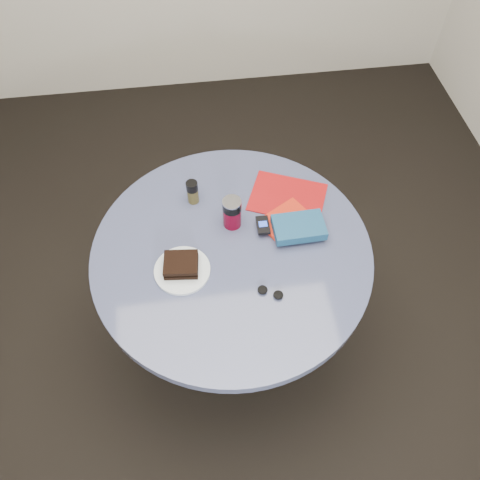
{
  "coord_description": "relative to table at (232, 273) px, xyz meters",
  "views": [
    {
      "loc": [
        -0.09,
        -0.93,
        2.13
      ],
      "look_at": [
        0.03,
        0.0,
        0.8
      ],
      "focal_mm": 35.0,
      "sensor_mm": 36.0,
      "label": 1
    }
  ],
  "objects": [
    {
      "name": "headphones",
      "position": [
        0.11,
        -0.2,
        0.17
      ],
      "size": [
        0.09,
        0.07,
        0.02
      ],
      "color": "black",
      "rests_on": "table"
    },
    {
      "name": "ground",
      "position": [
        0.0,
        0.0,
        -0.59
      ],
      "size": [
        4.0,
        4.0,
        0.0
      ],
      "primitive_type": "plane",
      "color": "black",
      "rests_on": "ground"
    },
    {
      "name": "red_book",
      "position": [
        0.21,
        0.09,
        0.18
      ],
      "size": [
        0.22,
        0.19,
        0.01
      ],
      "primitive_type": "cube",
      "rotation": [
        0.0,
        0.0,
        0.53
      ],
      "color": "red",
      "rests_on": "magazine"
    },
    {
      "name": "pepper_grinder",
      "position": [
        -0.12,
        0.24,
        0.21
      ],
      "size": [
        0.06,
        0.06,
        0.1
      ],
      "color": "#423C1C",
      "rests_on": "table"
    },
    {
      "name": "plate",
      "position": [
        -0.18,
        -0.07,
        0.17
      ],
      "size": [
        0.21,
        0.21,
        0.01
      ],
      "primitive_type": "cylinder",
      "rotation": [
        0.0,
        0.0,
        -0.1
      ],
      "color": "white",
      "rests_on": "table"
    },
    {
      "name": "novel",
      "position": [
        0.25,
        0.04,
        0.2
      ],
      "size": [
        0.19,
        0.12,
        0.04
      ],
      "primitive_type": "cube",
      "rotation": [
        0.0,
        0.0,
        0.03
      ],
      "color": "navy",
      "rests_on": "red_book"
    },
    {
      "name": "table",
      "position": [
        0.0,
        0.0,
        0.0
      ],
      "size": [
        1.0,
        1.0,
        0.75
      ],
      "color": "black",
      "rests_on": "ground"
    },
    {
      "name": "sandwich",
      "position": [
        -0.18,
        -0.06,
        0.2
      ],
      "size": [
        0.12,
        0.11,
        0.04
      ],
      "color": "black",
      "rests_on": "plate"
    },
    {
      "name": "soda_can",
      "position": [
        0.02,
        0.11,
        0.23
      ],
      "size": [
        0.09,
        0.09,
        0.13
      ],
      "color": "maroon",
      "rests_on": "table"
    },
    {
      "name": "magazine",
      "position": [
        0.24,
        0.21,
        0.17
      ],
      "size": [
        0.34,
        0.3,
        0.0
      ],
      "primitive_type": "cube",
      "rotation": [
        0.0,
        0.0,
        -0.41
      ],
      "color": "maroon",
      "rests_on": "table"
    },
    {
      "name": "mp3_player",
      "position": [
        0.12,
        0.07,
        0.19
      ],
      "size": [
        0.05,
        0.08,
        0.01
      ],
      "color": "black",
      "rests_on": "red_book"
    }
  ]
}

